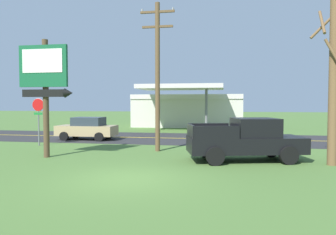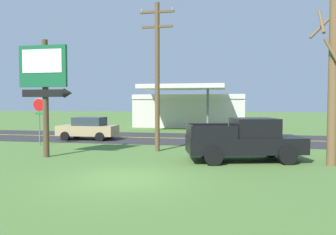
{
  "view_description": "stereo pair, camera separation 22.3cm",
  "coord_description": "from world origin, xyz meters",
  "px_view_note": "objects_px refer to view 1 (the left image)",
  "views": [
    {
      "loc": [
        3.32,
        -10.59,
        2.64
      ],
      "look_at": [
        0.0,
        8.0,
        1.8
      ],
      "focal_mm": 34.11,
      "sensor_mm": 36.0,
      "label": 1
    },
    {
      "loc": [
        3.54,
        -10.55,
        2.64
      ],
      "look_at": [
        0.0,
        8.0,
        1.8
      ],
      "focal_mm": 34.11,
      "sensor_mm": 36.0,
      "label": 2
    }
  ],
  "objects_px": {
    "gas_station": "(188,109)",
    "pickup_black_parked_on_lawn": "(247,140)",
    "bare_tree": "(334,77)",
    "motel_sign": "(45,79)",
    "utility_pole": "(158,72)",
    "stop_sign": "(38,113)",
    "car_tan_far_lane": "(87,128)"
  },
  "relations": [
    {
      "from": "gas_station",
      "to": "pickup_black_parked_on_lawn",
      "type": "bearing_deg",
      "value": -76.37
    },
    {
      "from": "bare_tree",
      "to": "pickup_black_parked_on_lawn",
      "type": "bearing_deg",
      "value": 173.81
    },
    {
      "from": "pickup_black_parked_on_lawn",
      "to": "bare_tree",
      "type": "bearing_deg",
      "value": -6.19
    },
    {
      "from": "motel_sign",
      "to": "utility_pole",
      "type": "relative_size",
      "value": 0.71
    },
    {
      "from": "stop_sign",
      "to": "gas_station",
      "type": "distance_m",
      "value": 19.46
    },
    {
      "from": "motel_sign",
      "to": "pickup_black_parked_on_lawn",
      "type": "bearing_deg",
      "value": 5.02
    },
    {
      "from": "utility_pole",
      "to": "car_tan_far_lane",
      "type": "relative_size",
      "value": 1.93
    },
    {
      "from": "utility_pole",
      "to": "gas_station",
      "type": "bearing_deg",
      "value": 91.5
    },
    {
      "from": "utility_pole",
      "to": "bare_tree",
      "type": "relative_size",
      "value": 1.13
    },
    {
      "from": "pickup_black_parked_on_lawn",
      "to": "car_tan_far_lane",
      "type": "height_order",
      "value": "pickup_black_parked_on_lawn"
    },
    {
      "from": "gas_station",
      "to": "motel_sign",
      "type": "bearing_deg",
      "value": -101.22
    },
    {
      "from": "pickup_black_parked_on_lawn",
      "to": "car_tan_far_lane",
      "type": "distance_m",
      "value": 12.67
    },
    {
      "from": "gas_station",
      "to": "car_tan_far_lane",
      "type": "xyz_separation_m",
      "value": [
        -5.64,
        -14.54,
        -1.11
      ]
    },
    {
      "from": "utility_pole",
      "to": "gas_station",
      "type": "xyz_separation_m",
      "value": [
        -0.5,
        18.97,
        -2.4
      ]
    },
    {
      "from": "utility_pole",
      "to": "gas_station",
      "type": "relative_size",
      "value": 0.68
    },
    {
      "from": "bare_tree",
      "to": "car_tan_far_lane",
      "type": "bearing_deg",
      "value": 153.83
    },
    {
      "from": "stop_sign",
      "to": "utility_pole",
      "type": "bearing_deg",
      "value": -6.72
    },
    {
      "from": "car_tan_far_lane",
      "to": "bare_tree",
      "type": "bearing_deg",
      "value": -26.17
    },
    {
      "from": "utility_pole",
      "to": "stop_sign",
      "type": "bearing_deg",
      "value": 173.28
    },
    {
      "from": "utility_pole",
      "to": "car_tan_far_lane",
      "type": "height_order",
      "value": "utility_pole"
    },
    {
      "from": "pickup_black_parked_on_lawn",
      "to": "car_tan_far_lane",
      "type": "relative_size",
      "value": 1.31
    },
    {
      "from": "motel_sign",
      "to": "bare_tree",
      "type": "bearing_deg",
      "value": 1.98
    },
    {
      "from": "bare_tree",
      "to": "car_tan_far_lane",
      "type": "xyz_separation_m",
      "value": [
        -14.31,
        7.03,
        -2.91
      ]
    },
    {
      "from": "motel_sign",
      "to": "gas_station",
      "type": "distance_m",
      "value": 22.53
    },
    {
      "from": "pickup_black_parked_on_lawn",
      "to": "car_tan_far_lane",
      "type": "xyz_separation_m",
      "value": [
        -10.78,
        6.65,
        -0.13
      ]
    },
    {
      "from": "utility_pole",
      "to": "pickup_black_parked_on_lawn",
      "type": "xyz_separation_m",
      "value": [
        4.64,
        -2.23,
        -3.38
      ]
    },
    {
      "from": "motel_sign",
      "to": "stop_sign",
      "type": "bearing_deg",
      "value": 126.25
    },
    {
      "from": "motel_sign",
      "to": "car_tan_far_lane",
      "type": "relative_size",
      "value": 1.36
    },
    {
      "from": "stop_sign",
      "to": "car_tan_far_lane",
      "type": "height_order",
      "value": "stop_sign"
    },
    {
      "from": "pickup_black_parked_on_lawn",
      "to": "car_tan_far_lane",
      "type": "bearing_deg",
      "value": 148.33
    },
    {
      "from": "bare_tree",
      "to": "motel_sign",
      "type": "bearing_deg",
      "value": -178.02
    },
    {
      "from": "stop_sign",
      "to": "bare_tree",
      "type": "bearing_deg",
      "value": -12.46
    }
  ]
}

